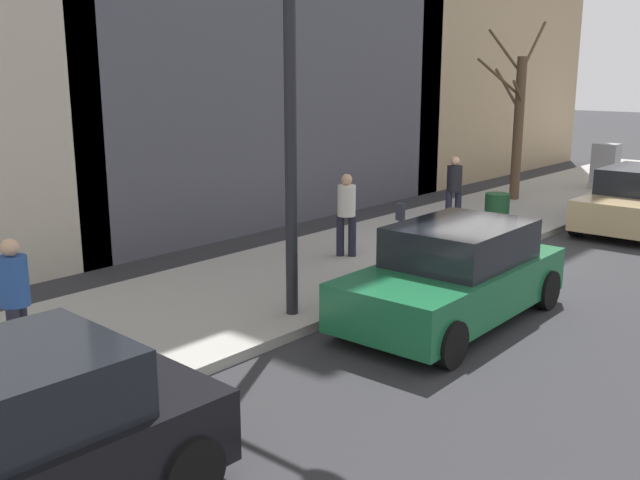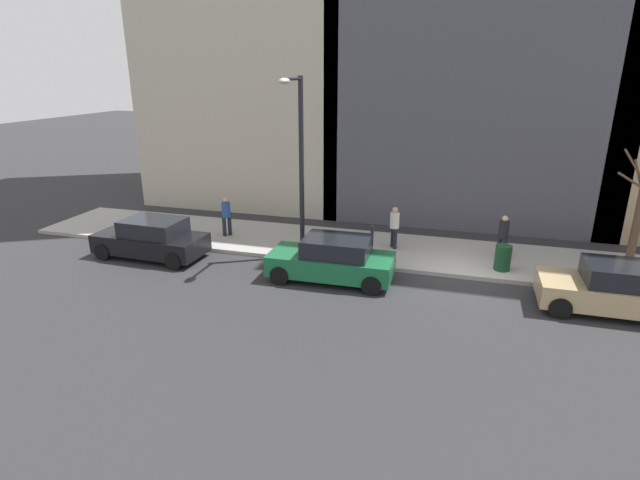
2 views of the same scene
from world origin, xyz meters
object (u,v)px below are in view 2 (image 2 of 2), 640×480
at_px(parking_meter, 372,240).
at_px(trash_bin, 503,258).
at_px(pedestrian_midblock, 394,225).
at_px(parked_car_black, 152,239).
at_px(bare_tree, 640,205).
at_px(office_block_center, 481,12).
at_px(parked_car_green, 332,260).
at_px(pedestrian_near_meter, 503,235).
at_px(pedestrian_far_corner, 226,214).
at_px(streetlamp, 299,153).
at_px(parked_car_tan, 617,289).

distance_m(parking_meter, trash_bin, 4.61).
bearing_deg(pedestrian_midblock, parked_car_black, 79.49).
relative_size(bare_tree, office_block_center, 0.26).
height_order(parked_car_green, parking_meter, parked_car_green).
xyz_separation_m(bare_tree, pedestrian_near_meter, (-0.58, 4.39, -1.31)).
bearing_deg(pedestrian_far_corner, parked_car_black, 13.57).
bearing_deg(parked_car_black, trash_bin, -79.06).
height_order(pedestrian_near_meter, pedestrian_far_corner, same).
distance_m(pedestrian_far_corner, office_block_center, 16.31).
bearing_deg(pedestrian_far_corner, bare_tree, 139.65).
height_order(parked_car_black, pedestrian_midblock, pedestrian_midblock).
xyz_separation_m(parked_car_black, trash_bin, (2.00, -12.79, -0.14)).
bearing_deg(pedestrian_midblock, streetlamp, 88.72).
distance_m(pedestrian_near_meter, pedestrian_far_corner, 11.03).
bearing_deg(pedestrian_midblock, parked_car_tan, -146.52).
bearing_deg(parked_car_green, trash_bin, -69.65).
distance_m(trash_bin, pedestrian_midblock, 4.21).
bearing_deg(parking_meter, bare_tree, -76.30).
bearing_deg(pedestrian_far_corner, trash_bin, 132.05).
xyz_separation_m(parked_car_green, trash_bin, (2.19, -5.60, -0.14)).
bearing_deg(pedestrian_far_corner, parked_car_green, 107.37).
bearing_deg(bare_tree, parking_meter, 103.70).
xyz_separation_m(parking_meter, pedestrian_far_corner, (1.23, 6.44, 0.11)).
bearing_deg(pedestrian_near_meter, pedestrian_midblock, -143.92).
relative_size(parked_car_tan, parked_car_black, 0.99).
bearing_deg(trash_bin, parked_car_tan, -125.61).
distance_m(parked_car_black, pedestrian_near_meter, 13.19).
relative_size(parked_car_black, pedestrian_far_corner, 2.57).
bearing_deg(bare_tree, pedestrian_far_corner, 93.54).
bearing_deg(parked_car_green, pedestrian_midblock, -26.05).
height_order(parked_car_tan, parked_car_green, same).
bearing_deg(parked_car_green, bare_tree, -69.56).
distance_m(pedestrian_midblock, office_block_center, 13.15).
bearing_deg(streetlamp, parking_meter, -86.46).
bearing_deg(streetlamp, parked_car_green, -133.04).
xyz_separation_m(parked_car_tan, pedestrian_near_meter, (3.34, 3.04, 0.35)).
bearing_deg(streetlamp, bare_tree, -78.61).
bearing_deg(pedestrian_near_meter, parking_meter, -123.56).
relative_size(parking_meter, pedestrian_midblock, 0.81).
height_order(parking_meter, pedestrian_midblock, pedestrian_midblock).
height_order(streetlamp, pedestrian_midblock, streetlamp).
bearing_deg(office_block_center, pedestrian_midblock, 165.60).
bearing_deg(office_block_center, streetlamp, 153.48).
distance_m(bare_tree, office_block_center, 13.09).
bearing_deg(streetlamp, parked_car_black, 104.08).
height_order(parking_meter, pedestrian_near_meter, pedestrian_near_meter).
xyz_separation_m(parked_car_black, parking_meter, (1.55, -8.22, 0.24)).
bearing_deg(trash_bin, parking_meter, 95.62).
height_order(parked_car_tan, trash_bin, parked_car_tan).
height_order(streetlamp, bare_tree, streetlamp).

